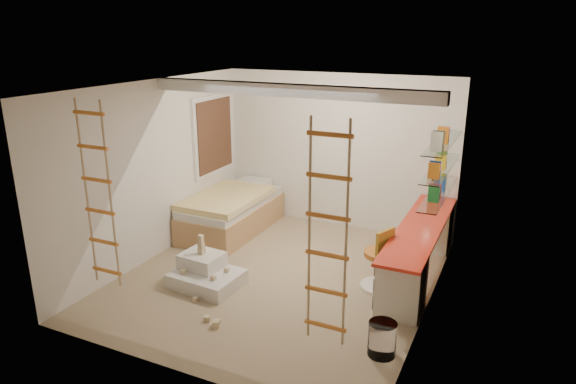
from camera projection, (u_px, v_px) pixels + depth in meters
The scene contains 15 objects.
floor at pixel (279, 277), 7.07m from camera, with size 4.50×4.50×0.00m, color #9F8467.
ceiling_beam at pixel (288, 90), 6.57m from camera, with size 4.00×0.18×0.16m, color white.
window_frame at pixel (213, 135), 8.69m from camera, with size 0.06×1.15×1.35m, color white.
window_blind at pixel (215, 135), 8.68m from camera, with size 0.02×1.00×1.20m, color #4C2D1E.
rope_ladder_left at pixel (98, 196), 5.65m from camera, with size 0.41×0.04×2.13m, color orange, non-canonical shape.
rope_ladder_right at pixel (327, 236), 4.56m from camera, with size 0.41×0.04×2.13m, color orange, non-canonical shape.
waste_bin at pixel (382, 339), 5.35m from camera, with size 0.30×0.30×0.37m, color white.
desk at pixel (419, 249), 7.00m from camera, with size 0.56×2.80×0.75m.
shelves at pixel (441, 168), 6.84m from camera, with size 0.25×1.80×0.71m.
bed at pixel (232, 212), 8.63m from camera, with size 1.02×2.00×0.69m.
task_lamp at pixel (433, 179), 7.62m from camera, with size 0.14×0.36×0.57m.
swivel_chair at pixel (381, 267), 6.66m from camera, with size 0.67×0.67×0.86m.
play_platform at pixel (206, 273), 6.85m from camera, with size 0.92×0.74×0.39m.
toy_blocks at pixel (205, 278), 6.49m from camera, with size 0.96×0.99×0.66m.
books at pixel (442, 160), 6.80m from camera, with size 0.14×0.64×0.92m.
Camera 1 is at (2.83, -5.72, 3.28)m, focal length 32.00 mm.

